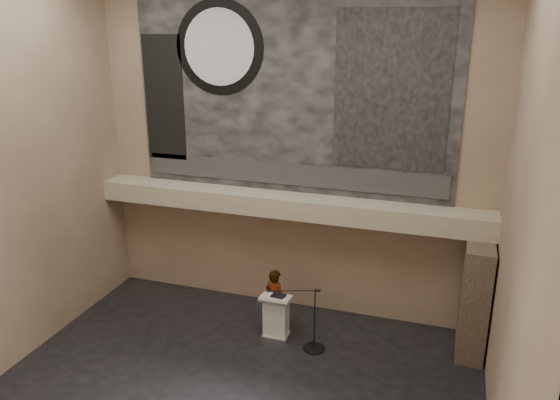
% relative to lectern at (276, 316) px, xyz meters
% --- Properties ---
extents(floor, '(10.00, 10.00, 0.00)m').
position_rel_lectern_xyz_m(floor, '(-0.20, -2.30, -0.55)').
color(floor, black).
rests_on(floor, ground).
extents(wall_back, '(10.00, 0.02, 8.50)m').
position_rel_lectern_xyz_m(wall_back, '(-0.20, 1.70, 3.70)').
color(wall_back, '#7E6550').
rests_on(wall_back, floor).
extents(wall_front, '(10.00, 0.02, 8.50)m').
position_rel_lectern_xyz_m(wall_front, '(-0.20, -6.30, 3.70)').
color(wall_front, '#7E6550').
rests_on(wall_front, floor).
extents(wall_left, '(0.02, 8.00, 8.50)m').
position_rel_lectern_xyz_m(wall_left, '(-5.20, -2.30, 3.70)').
color(wall_left, '#7E6550').
rests_on(wall_left, floor).
extents(wall_right, '(0.02, 8.00, 8.50)m').
position_rel_lectern_xyz_m(wall_right, '(4.80, -2.30, 3.70)').
color(wall_right, '#7E6550').
rests_on(wall_right, floor).
extents(soffit, '(10.00, 0.80, 0.50)m').
position_rel_lectern_xyz_m(soffit, '(-0.20, 1.30, 2.40)').
color(soffit, tan).
rests_on(soffit, wall_back).
extents(sprinkler_left, '(0.04, 0.04, 0.06)m').
position_rel_lectern_xyz_m(sprinkler_left, '(-1.80, 1.25, 2.12)').
color(sprinkler_left, '#B2893D').
rests_on(sprinkler_left, soffit).
extents(sprinkler_right, '(0.04, 0.04, 0.06)m').
position_rel_lectern_xyz_m(sprinkler_right, '(1.70, 1.25, 2.12)').
color(sprinkler_right, '#B2893D').
rests_on(sprinkler_right, soffit).
extents(banner, '(8.00, 0.05, 5.00)m').
position_rel_lectern_xyz_m(banner, '(-0.20, 1.67, 5.15)').
color(banner, black).
rests_on(banner, wall_back).
extents(banner_text_strip, '(7.76, 0.02, 0.55)m').
position_rel_lectern_xyz_m(banner_text_strip, '(-0.20, 1.63, 3.10)').
color(banner_text_strip, '#2C2C2C').
rests_on(banner_text_strip, banner).
extents(banner_clock_rim, '(2.30, 0.02, 2.30)m').
position_rel_lectern_xyz_m(banner_clock_rim, '(-2.00, 1.63, 6.15)').
color(banner_clock_rim, black).
rests_on(banner_clock_rim, banner).
extents(banner_clock_face, '(1.84, 0.02, 1.84)m').
position_rel_lectern_xyz_m(banner_clock_face, '(-2.00, 1.61, 6.15)').
color(banner_clock_face, silver).
rests_on(banner_clock_face, banner).
extents(banner_building_print, '(2.60, 0.02, 3.60)m').
position_rel_lectern_xyz_m(banner_building_print, '(2.20, 1.63, 5.25)').
color(banner_building_print, black).
rests_on(banner_building_print, banner).
extents(banner_brick_print, '(1.10, 0.02, 3.20)m').
position_rel_lectern_xyz_m(banner_brick_print, '(-3.60, 1.63, 4.85)').
color(banner_brick_print, black).
rests_on(banner_brick_print, banner).
extents(stone_pier, '(0.60, 1.40, 2.70)m').
position_rel_lectern_xyz_m(stone_pier, '(4.45, 0.85, 0.80)').
color(stone_pier, '#3F3227').
rests_on(stone_pier, floor).
extents(lectern, '(0.72, 0.52, 1.13)m').
position_rel_lectern_xyz_m(lectern, '(0.00, 0.00, 0.00)').
color(lectern, silver).
rests_on(lectern, floor).
extents(binder, '(0.35, 0.30, 0.04)m').
position_rel_lectern_xyz_m(binder, '(0.06, -0.01, 0.56)').
color(binder, black).
rests_on(binder, lectern).
extents(papers, '(0.21, 0.28, 0.00)m').
position_rel_lectern_xyz_m(papers, '(-0.12, -0.04, 0.55)').
color(papers, silver).
rests_on(papers, lectern).
extents(speaker_person, '(0.68, 0.56, 1.60)m').
position_rel_lectern_xyz_m(speaker_person, '(-0.14, 0.36, 0.25)').
color(speaker_person, beige).
rests_on(speaker_person, floor).
extents(mic_stand, '(1.30, 0.64, 1.57)m').
position_rel_lectern_xyz_m(mic_stand, '(0.97, -0.23, -0.32)').
color(mic_stand, black).
rests_on(mic_stand, floor).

